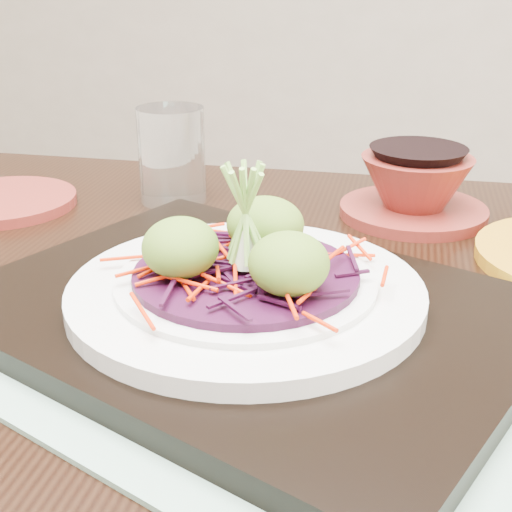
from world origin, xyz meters
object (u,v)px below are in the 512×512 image
(white_plate, at_px, (246,291))
(terracotta_bowl_set, at_px, (415,190))
(dining_table, at_px, (263,431))
(water_glass, at_px, (172,155))
(serving_tray, at_px, (246,312))
(terracotta_side_plate, at_px, (3,201))

(white_plate, height_order, terracotta_bowl_set, terracotta_bowl_set)
(dining_table, xyz_separation_m, water_glass, (-0.19, 0.23, 0.15))
(serving_tray, bearing_deg, white_plate, -164.46)
(dining_table, xyz_separation_m, white_plate, (-0.01, -0.01, 0.13))
(serving_tray, xyz_separation_m, white_plate, (-0.00, 0.00, 0.02))
(dining_table, distance_m, water_glass, 0.33)
(dining_table, height_order, serving_tray, serving_tray)
(dining_table, bearing_deg, serving_tray, -128.89)
(serving_tray, bearing_deg, terracotta_side_plate, 170.65)
(serving_tray, relative_size, terracotta_bowl_set, 2.20)
(terracotta_side_plate, bearing_deg, water_glass, 27.35)
(white_plate, xyz_separation_m, terracotta_bowl_set, (0.07, 0.28, -0.00))
(white_plate, bearing_deg, serving_tray, 0.00)
(serving_tray, distance_m, terracotta_bowl_set, 0.29)
(water_glass, bearing_deg, terracotta_bowl_set, 8.96)
(dining_table, distance_m, terracotta_bowl_set, 0.30)
(water_glass, bearing_deg, serving_tray, -53.28)
(water_glass, bearing_deg, white_plate, -53.28)
(terracotta_side_plate, distance_m, terracotta_bowl_set, 0.43)
(dining_table, height_order, white_plate, white_plate)
(dining_table, bearing_deg, white_plate, -128.89)
(serving_tray, distance_m, water_glass, 0.30)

